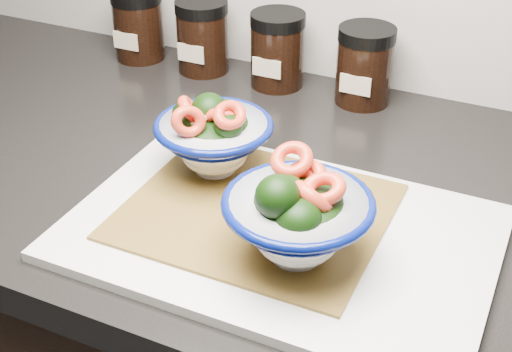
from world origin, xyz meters
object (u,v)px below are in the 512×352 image
at_px(spice_jar_a, 138,25).
at_px(spice_jar_c, 277,50).
at_px(bowl_right, 298,217).
at_px(spice_jar_b, 202,36).
at_px(cutting_board, 280,233).
at_px(bowl_left, 213,136).
at_px(spice_jar_d, 365,65).

relative_size(spice_jar_a, spice_jar_c, 1.00).
xyz_separation_m(bowl_right, spice_jar_b, (-0.32, 0.39, -0.01)).
bearing_deg(cutting_board, bowl_right, -48.74).
bearing_deg(bowl_left, cutting_board, -31.24).
bearing_deg(spice_jar_c, spice_jar_d, 0.00).
height_order(spice_jar_a, spice_jar_d, same).
height_order(bowl_left, spice_jar_b, bowl_left).
xyz_separation_m(bowl_right, spice_jar_c, (-0.19, 0.39, -0.01)).
xyz_separation_m(cutting_board, spice_jar_c, (-0.16, 0.35, 0.05)).
relative_size(bowl_left, bowl_right, 0.93).
height_order(cutting_board, spice_jar_d, spice_jar_d).
xyz_separation_m(cutting_board, spice_jar_a, (-0.40, 0.35, 0.05)).
relative_size(spice_jar_a, spice_jar_b, 1.00).
xyz_separation_m(bowl_left, bowl_right, (0.15, -0.11, 0.00)).
xyz_separation_m(bowl_right, spice_jar_d, (-0.06, 0.39, -0.01)).
height_order(cutting_board, bowl_left, bowl_left).
bearing_deg(spice_jar_d, bowl_right, -81.78).
relative_size(cutting_board, bowl_right, 2.98).
height_order(cutting_board, spice_jar_b, spice_jar_b).
relative_size(cutting_board, spice_jar_d, 3.98).
height_order(spice_jar_c, spice_jar_d, same).
distance_m(spice_jar_a, spice_jar_c, 0.25).
distance_m(cutting_board, spice_jar_d, 0.36).
bearing_deg(spice_jar_a, spice_jar_d, 0.00).
relative_size(bowl_right, spice_jar_b, 1.34).
bearing_deg(bowl_left, spice_jar_d, 71.16).
relative_size(bowl_right, spice_jar_c, 1.34).
xyz_separation_m(spice_jar_b, spice_jar_d, (0.26, 0.00, 0.00)).
distance_m(bowl_left, spice_jar_d, 0.30).
height_order(bowl_left, spice_jar_c, bowl_left).
xyz_separation_m(cutting_board, spice_jar_b, (-0.29, 0.35, 0.05)).
xyz_separation_m(spice_jar_c, spice_jar_d, (0.14, 0.00, 0.00)).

